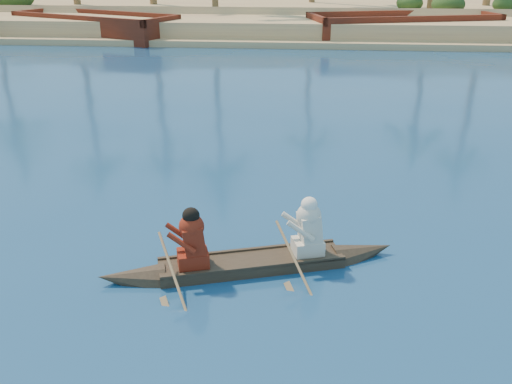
# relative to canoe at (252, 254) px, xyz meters

# --- Properties ---
(sandy_embankment) EXTENTS (150.00, 51.00, 1.50)m
(sandy_embankment) POSITION_rel_canoe_xyz_m (-8.00, 49.63, 0.25)
(sandy_embankment) COLOR tan
(sandy_embankment) RESTS_ON ground
(shrub_cluster) EXTENTS (100.00, 6.00, 2.40)m
(shrub_cluster) POSITION_rel_canoe_xyz_m (-8.00, 34.24, 0.92)
(shrub_cluster) COLOR #1F3F17
(shrub_cluster) RESTS_ON ground
(canoe) EXTENTS (5.25, 2.27, 1.46)m
(canoe) POSITION_rel_canoe_xyz_m (0.00, 0.00, 0.00)
(canoe) COLOR #3C2F21
(canoe) RESTS_ON ground
(barge_mid) EXTENTS (11.61, 7.80, 1.84)m
(barge_mid) POSITION_rel_canoe_xyz_m (-13.01, 28.31, 0.36)
(barge_mid) COLOR #5D2113
(barge_mid) RESTS_ON ground
(barge_right) EXTENTS (12.25, 6.91, 1.94)m
(barge_right) POSITION_rel_canoe_xyz_m (6.69, 29.07, 0.40)
(barge_right) COLOR #5D2113
(barge_right) RESTS_ON ground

